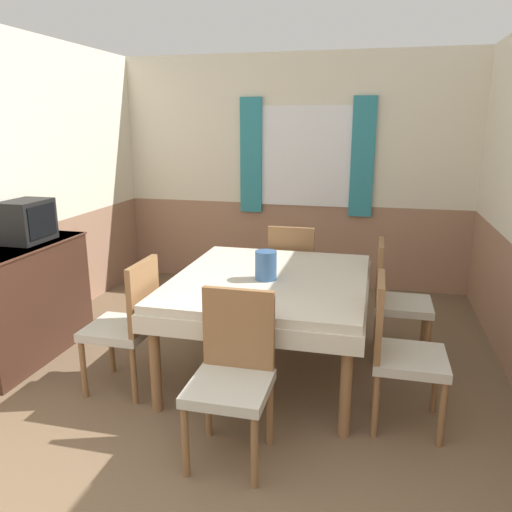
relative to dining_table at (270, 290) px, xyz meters
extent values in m
cube|color=silver|center=(-0.22, 2.24, 1.12)|extent=(4.37, 0.05, 1.65)
cube|color=#9E755B|center=(-0.22, 2.24, -0.18)|extent=(4.37, 0.05, 0.95)
cube|color=white|center=(-0.07, 2.21, 0.83)|extent=(1.10, 0.01, 1.10)
cube|color=teal|center=(-0.70, 2.19, 0.83)|extent=(0.25, 0.03, 1.29)
cube|color=teal|center=(0.55, 2.19, 0.83)|extent=(0.25, 0.03, 1.29)
cube|color=#9E755B|center=(-2.23, -0.06, -0.18)|extent=(0.05, 4.95, 0.95)
cube|color=beige|center=(0.00, 0.00, 0.07)|extent=(1.39, 1.59, 0.06)
cube|color=beige|center=(0.00, 0.00, -0.02)|extent=(1.42, 1.62, 0.12)
cylinder|color=brown|center=(-0.61, -0.71, -0.31)|extent=(0.07, 0.07, 0.70)
cylinder|color=brown|center=(0.61, -0.71, -0.31)|extent=(0.07, 0.07, 0.70)
cylinder|color=brown|center=(-0.61, 0.71, -0.31)|extent=(0.07, 0.07, 0.70)
cylinder|color=brown|center=(0.61, 0.71, -0.31)|extent=(0.07, 0.07, 0.70)
cylinder|color=brown|center=(-0.19, 1.27, -0.45)|extent=(0.04, 0.04, 0.42)
cylinder|color=brown|center=(0.19, 1.27, -0.45)|extent=(0.04, 0.04, 0.42)
cylinder|color=brown|center=(-0.19, 0.89, -0.45)|extent=(0.04, 0.04, 0.42)
cylinder|color=brown|center=(0.19, 0.89, -0.45)|extent=(0.04, 0.04, 0.42)
cube|color=#B7B2A3|center=(0.00, 1.08, -0.21)|extent=(0.44, 0.44, 0.06)
cube|color=brown|center=(0.00, 0.88, 0.06)|extent=(0.42, 0.04, 0.48)
cylinder|color=brown|center=(-1.17, -0.68, -0.45)|extent=(0.04, 0.04, 0.42)
cylinder|color=brown|center=(-1.17, -0.30, -0.45)|extent=(0.04, 0.04, 0.42)
cylinder|color=brown|center=(-0.79, -0.68, -0.45)|extent=(0.04, 0.04, 0.42)
cylinder|color=brown|center=(-0.79, -0.30, -0.45)|extent=(0.04, 0.04, 0.42)
cube|color=#B7B2A3|center=(-0.98, -0.49, -0.21)|extent=(0.44, 0.44, 0.06)
cube|color=brown|center=(-0.78, -0.49, 0.06)|extent=(0.04, 0.42, 0.48)
cylinder|color=brown|center=(1.17, 0.68, -0.45)|extent=(0.04, 0.04, 0.42)
cylinder|color=brown|center=(1.17, 0.30, -0.45)|extent=(0.04, 0.04, 0.42)
cylinder|color=brown|center=(0.79, 0.68, -0.45)|extent=(0.04, 0.04, 0.42)
cylinder|color=brown|center=(0.79, 0.30, -0.45)|extent=(0.04, 0.04, 0.42)
cube|color=#B7B2A3|center=(0.98, 0.49, -0.21)|extent=(0.44, 0.44, 0.06)
cube|color=brown|center=(0.78, 0.49, 0.06)|extent=(0.04, 0.42, 0.48)
cylinder|color=brown|center=(1.17, -0.30, -0.45)|extent=(0.04, 0.04, 0.42)
cylinder|color=brown|center=(1.17, -0.68, -0.45)|extent=(0.04, 0.04, 0.42)
cylinder|color=brown|center=(0.79, -0.30, -0.45)|extent=(0.04, 0.04, 0.42)
cylinder|color=brown|center=(0.79, -0.68, -0.45)|extent=(0.04, 0.04, 0.42)
cube|color=#B7B2A3|center=(0.98, -0.49, -0.21)|extent=(0.44, 0.44, 0.06)
cube|color=brown|center=(0.78, -0.49, 0.06)|extent=(0.04, 0.42, 0.48)
cylinder|color=brown|center=(0.19, -1.27, -0.45)|extent=(0.04, 0.04, 0.42)
cylinder|color=brown|center=(-0.19, -1.27, -0.45)|extent=(0.04, 0.04, 0.42)
cylinder|color=brown|center=(0.19, -0.89, -0.45)|extent=(0.04, 0.04, 0.42)
cylinder|color=brown|center=(-0.19, -0.89, -0.45)|extent=(0.04, 0.04, 0.42)
cube|color=#B7B2A3|center=(0.00, -1.08, -0.21)|extent=(0.44, 0.44, 0.06)
cube|color=brown|center=(0.00, -0.88, 0.06)|extent=(0.42, 0.04, 0.48)
cube|color=#3D2319|center=(-1.96, -0.22, -0.19)|extent=(0.44, 1.18, 0.93)
cube|color=#4C2C1F|center=(-1.96, -0.22, 0.26)|extent=(0.46, 1.20, 0.02)
cube|color=black|center=(-1.98, -0.06, 0.44)|extent=(0.28, 0.40, 0.33)
cube|color=black|center=(-1.84, -0.06, 0.44)|extent=(0.01, 0.33, 0.25)
cylinder|color=#335684|center=(-0.02, -0.07, 0.21)|extent=(0.16, 0.16, 0.21)
camera|label=1|loc=(0.72, -3.43, 1.19)|focal=35.00mm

